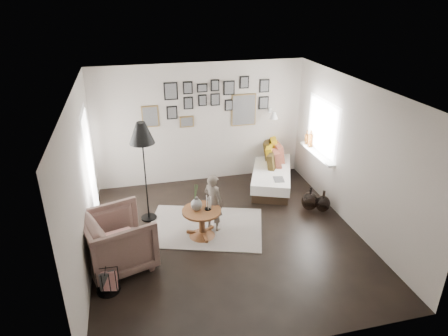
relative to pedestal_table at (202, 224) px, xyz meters
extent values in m
plane|color=black|center=(0.43, -0.14, -0.24)|extent=(4.80, 4.80, 0.00)
plane|color=#A2988E|center=(0.43, 2.26, 1.06)|extent=(4.50, 0.00, 4.50)
plane|color=#A2988E|center=(0.43, -2.54, 1.06)|extent=(4.50, 0.00, 4.50)
plane|color=#A2988E|center=(-1.82, -0.14, 1.06)|extent=(0.00, 4.80, 4.80)
plane|color=#A2988E|center=(2.68, -0.14, 1.06)|extent=(0.00, 4.80, 4.80)
plane|color=white|center=(0.43, -0.14, 2.36)|extent=(4.80, 4.80, 0.00)
plane|color=white|center=(-1.80, 1.06, 0.81)|extent=(0.00, 2.14, 2.14)
plane|color=white|center=(-1.80, 1.06, 0.81)|extent=(0.00, 1.88, 1.88)
plane|color=white|center=(-1.80, 1.06, 0.81)|extent=(0.00, 1.93, 1.93)
plane|color=white|center=(2.67, 1.06, 1.21)|extent=(0.00, 1.30, 1.30)
plane|color=white|center=(2.67, 1.06, 1.21)|extent=(0.00, 1.14, 1.14)
cube|color=white|center=(2.61, 1.06, 0.64)|extent=(0.15, 1.32, 0.04)
cylinder|color=#8C4C14|center=(2.61, 1.41, 0.80)|extent=(0.10, 0.10, 0.28)
cylinder|color=#8C4C14|center=(2.61, 1.58, 0.77)|extent=(0.08, 0.08, 0.22)
cube|color=brown|center=(-0.62, 2.24, 1.31)|extent=(0.35, 0.03, 0.45)
cube|color=black|center=(-0.62, 2.22, 1.31)|extent=(0.30, 0.01, 0.40)
cube|color=black|center=(-0.17, 2.24, 1.81)|extent=(0.28, 0.03, 0.36)
cube|color=black|center=(-0.17, 2.22, 1.81)|extent=(0.23, 0.01, 0.31)
cube|color=black|center=(-0.17, 2.24, 1.36)|extent=(0.22, 0.03, 0.28)
cube|color=black|center=(-0.17, 2.22, 1.36)|extent=(0.17, 0.01, 0.23)
cube|color=black|center=(0.18, 2.24, 1.86)|extent=(0.20, 0.03, 0.26)
cube|color=black|center=(0.18, 2.22, 1.86)|extent=(0.15, 0.01, 0.21)
cube|color=black|center=(0.18, 2.24, 1.54)|extent=(0.20, 0.03, 0.26)
cube|color=black|center=(0.18, 2.22, 1.54)|extent=(0.15, 0.01, 0.21)
cube|color=black|center=(0.48, 2.24, 1.84)|extent=(0.22, 0.03, 0.18)
cube|color=black|center=(0.48, 2.22, 1.84)|extent=(0.17, 0.01, 0.13)
cube|color=black|center=(0.48, 2.24, 1.58)|extent=(0.18, 0.03, 0.24)
cube|color=black|center=(0.48, 2.22, 1.58)|extent=(0.13, 0.01, 0.19)
cube|color=black|center=(0.75, 2.24, 1.88)|extent=(0.18, 0.03, 0.24)
cube|color=black|center=(0.75, 2.22, 1.88)|extent=(0.13, 0.01, 0.19)
cube|color=black|center=(0.75, 2.24, 1.58)|extent=(0.20, 0.03, 0.26)
cube|color=black|center=(0.75, 2.22, 1.58)|extent=(0.15, 0.01, 0.21)
cube|color=black|center=(1.05, 2.24, 1.81)|extent=(0.24, 0.03, 0.30)
cube|color=black|center=(1.05, 2.22, 1.81)|extent=(0.19, 0.01, 0.25)
cube|color=black|center=(1.05, 2.24, 1.44)|extent=(0.18, 0.03, 0.24)
cube|color=black|center=(1.05, 2.22, 1.44)|extent=(0.13, 0.01, 0.19)
cube|color=brown|center=(1.38, 2.24, 1.31)|extent=(0.55, 0.03, 0.70)
cube|color=black|center=(1.38, 2.22, 1.31)|extent=(0.50, 0.01, 0.65)
cube|color=black|center=(1.38, 2.24, 1.91)|extent=(0.20, 0.03, 0.26)
cube|color=black|center=(1.38, 2.22, 1.91)|extent=(0.15, 0.01, 0.21)
cube|color=black|center=(1.83, 2.24, 1.81)|extent=(0.22, 0.03, 0.28)
cube|color=black|center=(1.83, 2.22, 1.81)|extent=(0.17, 0.01, 0.23)
cube|color=black|center=(1.83, 2.24, 1.44)|extent=(0.22, 0.03, 0.28)
cube|color=black|center=(1.83, 2.22, 1.44)|extent=(0.17, 0.01, 0.23)
cube|color=brown|center=(0.13, 2.24, 1.14)|extent=(0.30, 0.03, 0.24)
cube|color=black|center=(0.13, 2.22, 1.14)|extent=(0.25, 0.01, 0.19)
cube|color=white|center=(1.98, 2.23, 1.26)|extent=(0.06, 0.04, 0.10)
cylinder|color=white|center=(1.98, 2.11, 1.28)|extent=(0.02, 0.24, 0.02)
cone|color=white|center=(1.98, 1.98, 1.22)|extent=(0.18, 0.18, 0.14)
cube|color=silver|center=(0.10, 0.26, -0.24)|extent=(2.38, 1.99, 0.01)
cone|color=brown|center=(0.00, 0.00, -0.20)|extent=(0.50, 0.50, 0.10)
cylinder|color=brown|center=(0.00, 0.00, 0.02)|extent=(0.11, 0.11, 0.38)
cylinder|color=brown|center=(0.00, 0.00, 0.26)|extent=(0.67, 0.67, 0.04)
ellipsoid|color=black|center=(-0.08, 0.02, 0.39)|extent=(0.19, 0.19, 0.21)
cylinder|color=black|center=(-0.08, 0.02, 0.51)|extent=(0.06, 0.06, 0.04)
cylinder|color=black|center=(0.11, 0.00, 0.29)|extent=(0.11, 0.11, 0.02)
cube|color=black|center=(1.84, 1.57, -0.14)|extent=(1.31, 1.86, 0.20)
cube|color=white|center=(1.84, 1.57, 0.05)|extent=(1.39, 1.93, 0.22)
cube|color=#B1830A|center=(1.86, 2.27, 0.39)|extent=(0.32, 0.54, 0.50)
cube|color=#31240F|center=(1.73, 2.18, 0.36)|extent=(0.39, 0.49, 0.45)
cube|color=maroon|center=(1.97, 2.04, 0.35)|extent=(0.23, 0.44, 0.43)
cube|color=#B1830A|center=(1.79, 1.91, 0.34)|extent=(0.35, 0.46, 0.41)
cube|color=maroon|center=(1.93, 1.75, 0.32)|extent=(0.25, 0.40, 0.38)
cube|color=#31240F|center=(1.84, 1.61, 0.31)|extent=(0.36, 0.40, 0.36)
cube|color=black|center=(1.79, 1.02, 0.17)|extent=(0.25, 0.31, 0.01)
imported|color=brown|center=(-1.39, -0.47, 0.21)|extent=(1.24, 1.22, 0.91)
cube|color=silver|center=(-1.36, -0.42, 0.24)|extent=(0.51, 0.52, 0.19)
cylinder|color=black|center=(-0.86, 0.81, -0.23)|extent=(0.29, 0.29, 0.03)
cylinder|color=black|center=(-0.86, 0.81, 0.60)|extent=(0.03, 0.03, 1.68)
cone|color=black|center=(-0.86, 0.81, 1.46)|extent=(0.44, 0.44, 0.38)
cube|color=black|center=(-1.57, -1.03, -0.06)|extent=(0.24, 0.15, 0.30)
cube|color=silver|center=(-1.54, -1.05, -0.06)|extent=(0.23, 0.12, 0.30)
ellipsoid|color=black|center=(2.21, 0.41, -0.06)|extent=(0.32, 0.32, 0.37)
cylinder|color=black|center=(2.21, 0.41, 0.18)|extent=(0.05, 0.05, 0.11)
ellipsoid|color=black|center=(2.43, 0.29, -0.08)|extent=(0.28, 0.28, 0.33)
cylinder|color=black|center=(2.43, 0.29, 0.14)|extent=(0.05, 0.05, 0.11)
imported|color=#60554B|center=(0.25, 0.19, 0.29)|extent=(0.45, 0.47, 1.07)
camera|label=1|loc=(-1.03, -5.79, 3.74)|focal=32.00mm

